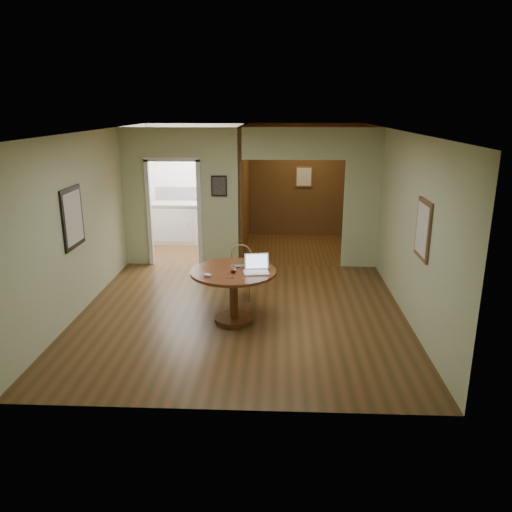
{
  "coord_description": "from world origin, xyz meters",
  "views": [
    {
      "loc": [
        0.55,
        -7.05,
        3.08
      ],
      "look_at": [
        0.23,
        -0.2,
        1.01
      ],
      "focal_mm": 35.0,
      "sensor_mm": 36.0,
      "label": 1
    }
  ],
  "objects_px": {
    "dining_table": "(234,283)",
    "closed_laptop": "(244,267)",
    "chair": "(241,269)",
    "open_laptop": "(256,267)"
  },
  "relations": [
    {
      "from": "dining_table",
      "to": "chair",
      "type": "xyz_separation_m",
      "value": [
        0.04,
        0.92,
        -0.08
      ]
    },
    {
      "from": "open_laptop",
      "to": "closed_laptop",
      "type": "relative_size",
      "value": 1.3
    },
    {
      "from": "open_laptop",
      "to": "closed_laptop",
      "type": "bearing_deg",
      "value": 127.72
    },
    {
      "from": "dining_table",
      "to": "chair",
      "type": "distance_m",
      "value": 0.93
    },
    {
      "from": "dining_table",
      "to": "open_laptop",
      "type": "xyz_separation_m",
      "value": [
        0.34,
        -0.04,
        0.27
      ]
    },
    {
      "from": "dining_table",
      "to": "open_laptop",
      "type": "relative_size",
      "value": 3.23
    },
    {
      "from": "dining_table",
      "to": "closed_laptop",
      "type": "height_order",
      "value": "closed_laptop"
    },
    {
      "from": "dining_table",
      "to": "open_laptop",
      "type": "height_order",
      "value": "open_laptop"
    },
    {
      "from": "dining_table",
      "to": "closed_laptop",
      "type": "bearing_deg",
      "value": 45.83
    },
    {
      "from": "dining_table",
      "to": "chair",
      "type": "bearing_deg",
      "value": 87.33
    }
  ]
}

